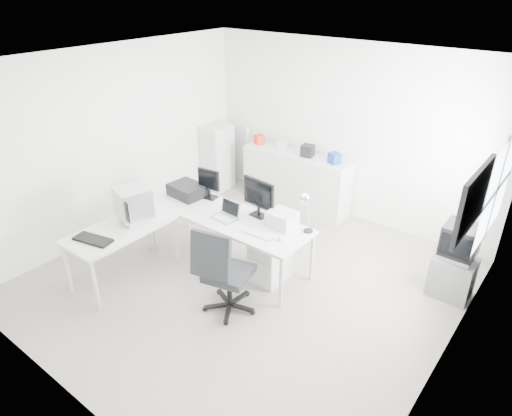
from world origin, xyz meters
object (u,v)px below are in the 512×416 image
Objects in this scene: sideboard at (296,180)px; drawer_pedestal at (270,259)px; filing_cabinet at (217,157)px; laptop at (224,211)px; crt_monitor at (133,203)px; side_desk at (124,252)px; crt_tv at (460,243)px; office_chair at (229,269)px; tv_cabinet at (452,276)px; inkjet_printer at (187,190)px; laser_printer at (282,219)px; main_desk at (228,239)px; lcd_monitor_large at (259,198)px; lcd_monitor_small at (209,184)px.

drawer_pedestal is at bearing -65.08° from sideboard.
drawer_pedestal is at bearing -34.82° from filing_cabinet.
crt_monitor reaches higher than laptop.
crt_monitor reaches higher than side_desk.
crt_tv is (2.65, 1.27, -0.10)m from laptop.
office_chair is 3.55m from filing_cabinet.
side_desk is 4.21m from tv_cabinet.
sideboard is at bearing 114.92° from drawer_pedestal.
side_desk is 3.05m from filing_cabinet.
inkjet_printer is 1.43× the size of laser_printer.
sideboard is (-0.99, 1.84, -0.37)m from laser_printer.
crt_monitor is at bearing -144.61° from laser_printer.
inkjet_printer is (0.00, 1.20, 0.46)m from side_desk.
filing_cabinet reaches higher than crt_tv.
main_desk reaches higher than drawer_pedestal.
lcd_monitor_large is 0.43× the size of filing_cabinet.
side_desk is 2.33× the size of drawer_pedestal.
inkjet_printer is at bearing -174.09° from laser_printer.
inkjet_printer is 0.41× the size of filing_cabinet.
filing_cabinet reaches higher than laptop.
tv_cabinet is 0.28× the size of sideboard.
office_chair is at bearing -91.65° from drawer_pedestal.
tv_cabinet is at bearing 46.50° from crt_monitor.
crt_tv is (3.25, 0.92, -0.20)m from lcd_monitor_small.
main_desk is 0.71m from drawer_pedestal.
crt_monitor is 3.02m from sideboard.
laptop is 2.94m from crt_tv.
filing_cabinet reaches higher than drawer_pedestal.
laptop reaches higher than inkjet_printer.
side_desk is at bearing -110.07° from lcd_monitor_small.
crt_monitor is at bearing -150.37° from tv_cabinet.
drawer_pedestal is 0.82m from lcd_monitor_large.
tv_cabinet is at bearing 27.57° from laser_printer.
laptop is 0.70× the size of crt_monitor.
inkjet_printer is at bearing 171.81° from laptop.
lcd_monitor_small is at bearing 170.91° from drawer_pedestal.
main_desk is 4.00× the size of drawer_pedestal.
laptop is at bearing -154.41° from tv_cabinet.
drawer_pedestal is 1.72× the size of laser_printer.
crt_monitor reaches higher than sideboard.
office_chair is at bearing -46.67° from lcd_monitor_small.
main_desk is 0.77m from lcd_monitor_large.
lcd_monitor_small reaches higher than office_chair.
laptop is at bearing -153.81° from laser_printer.
office_chair is at bearing -47.85° from main_desk.
lcd_monitor_large is 0.27× the size of sideboard.
crt_monitor is 4.15m from tv_cabinet.
crt_tv is (2.00, 1.12, 0.47)m from drawer_pedestal.
laptop is 1.02× the size of laser_printer.
crt_tv is 0.26× the size of sideboard.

